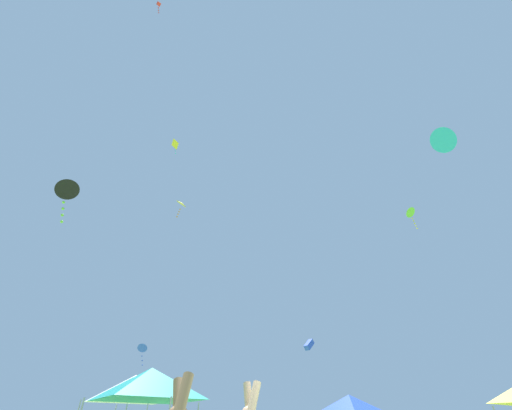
{
  "coord_description": "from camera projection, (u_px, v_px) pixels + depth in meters",
  "views": [
    {
      "loc": [
        -0.31,
        -5.05,
        1.5
      ],
      "look_at": [
        -3.16,
        14.22,
        15.13
      ],
      "focal_mm": 22.48,
      "sensor_mm": 36.0,
      "label": 1
    }
  ],
  "objects": [
    {
      "name": "kite_yellow_delta",
      "position": [
        181.0,
        204.0,
        41.66
      ],
      "size": [
        1.66,
        1.79,
        2.96
      ],
      "color": "yellow"
    },
    {
      "name": "kite_red_box",
      "position": [
        159.0,
        4.0,
        24.18
      ],
      "size": [
        0.53,
        0.5,
        1.47
      ],
      "color": "red"
    },
    {
      "name": "kite_lime_delta",
      "position": [
        410.0,
        213.0,
        34.29
      ],
      "size": [
        1.54,
        1.52,
        2.42
      ],
      "color": "#75D138"
    },
    {
      "name": "kite_cyan_delta",
      "position": [
        443.0,
        140.0,
        14.91
      ],
      "size": [
        1.26,
        0.81,
        1.13
      ],
      "color": "#2DB7CC"
    },
    {
      "name": "kite_blue_box",
      "position": [
        309.0,
        345.0,
        25.57
      ],
      "size": [
        0.91,
        1.08,
        0.94
      ],
      "color": "blue"
    },
    {
      "name": "kite_black_delta",
      "position": [
        67.0,
        190.0,
        22.88
      ],
      "size": [
        1.98,
        2.05,
        3.19
      ],
      "color": "black"
    },
    {
      "name": "kite_blue_delta",
      "position": [
        142.0,
        348.0,
        32.58
      ],
      "size": [
        1.16,
        1.02,
        2.05
      ],
      "color": "blue"
    },
    {
      "name": "canopy_tent_teal",
      "position": [
        150.0,
        384.0,
        10.78
      ],
      "size": [
        3.02,
        3.02,
        3.23
      ],
      "color": "#9E9EA3",
      "rests_on": "ground"
    },
    {
      "name": "kite_yellow_diamond",
      "position": [
        175.0,
        145.0,
        32.24
      ],
      "size": [
        0.67,
        0.73,
        1.72
      ],
      "color": "yellow"
    },
    {
      "name": "canopy_tent_blue",
      "position": [
        350.0,
        405.0,
        14.99
      ],
      "size": [
        2.65,
        2.65,
        2.83
      ],
      "color": "#9E9EA3",
      "rests_on": "ground"
    },
    {
      "name": "canopy_tent_white",
      "position": [
        134.0,
        388.0,
        14.91
      ],
      "size": [
        3.36,
        3.36,
        3.6
      ],
      "color": "#9E9EA3",
      "rests_on": "ground"
    }
  ]
}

